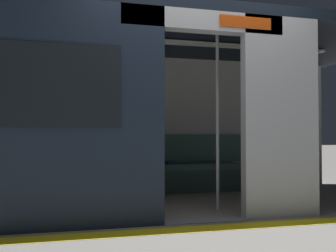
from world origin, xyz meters
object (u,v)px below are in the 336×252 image
(bench_seat, at_px, (158,171))
(book, at_px, (170,163))
(grab_pole_far, at_px, (217,120))
(handbag, at_px, (113,159))
(person_seated, at_px, (147,149))
(grab_pole_door, at_px, (159,118))
(train_car, at_px, (171,89))

(bench_seat, distance_m, book, 0.25)
(bench_seat, relative_size, grab_pole_far, 1.26)
(handbag, relative_size, book, 1.18)
(bench_seat, xyz_separation_m, person_seated, (0.18, 0.05, 0.32))
(book, bearing_deg, grab_pole_door, 63.02)
(person_seated, xyz_separation_m, grab_pole_far, (-0.55, 1.43, 0.39))
(bench_seat, distance_m, grab_pole_door, 1.81)
(train_car, distance_m, person_seated, 1.19)
(train_car, relative_size, grab_pole_far, 3.07)
(book, height_order, grab_pole_door, grab_pole_door)
(train_car, distance_m, bench_seat, 1.46)
(book, relative_size, grab_pole_door, 0.11)
(person_seated, distance_m, handbag, 0.51)
(grab_pole_door, bearing_deg, train_car, -114.64)
(person_seated, bearing_deg, book, -162.91)
(handbag, xyz_separation_m, grab_pole_far, (-1.03, 1.51, 0.53))
(book, distance_m, grab_pole_far, 1.67)
(train_car, xyz_separation_m, grab_pole_far, (-0.41, 0.55, -0.41))
(train_car, xyz_separation_m, book, (-0.26, -1.00, -1.01))
(train_car, xyz_separation_m, grab_pole_door, (0.31, 0.69, -0.41))
(bench_seat, bearing_deg, grab_pole_door, 77.36)
(person_seated, xyz_separation_m, grab_pole_door, (0.18, 1.57, 0.39))
(handbag, bearing_deg, person_seated, 171.01)
(grab_pole_door, bearing_deg, person_seated, -96.60)
(handbag, xyz_separation_m, grab_pole_door, (-0.30, 1.64, 0.53))
(grab_pole_door, distance_m, grab_pole_far, 0.74)
(handbag, distance_m, grab_pole_far, 1.90)
(person_seated, bearing_deg, grab_pole_far, 110.85)
(book, distance_m, grab_pole_door, 1.88)
(handbag, bearing_deg, train_car, 122.85)
(person_seated, height_order, grab_pole_door, grab_pole_door)
(train_car, xyz_separation_m, person_seated, (0.13, -0.88, -0.80))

